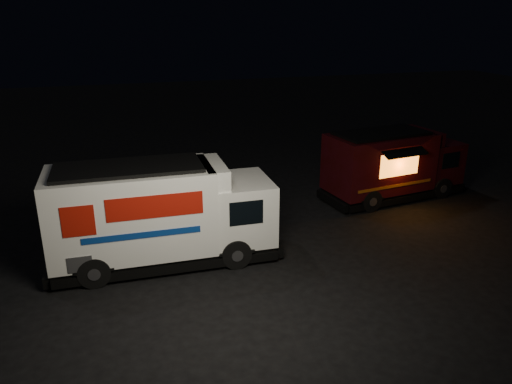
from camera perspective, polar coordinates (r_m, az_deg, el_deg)
The scene contains 3 objects.
ground at distance 14.99m, azimuth 1.26°, elevation -7.49°, with size 80.00×80.00×0.00m, color black.
white_truck at distance 14.46m, azimuth -10.49°, elevation -2.41°, with size 6.57×2.24×2.98m, color white, non-canonical shape.
red_truck at distance 20.09m, azimuth 15.54°, elevation 3.12°, with size 5.75×2.12×2.68m, color black, non-canonical shape.
Camera 1 is at (-4.23, -12.61, 6.92)m, focal length 35.00 mm.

